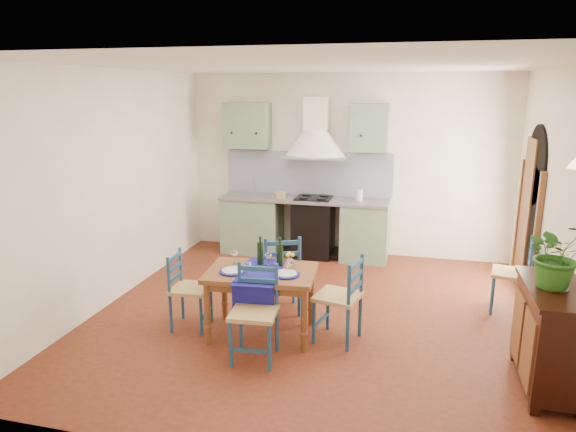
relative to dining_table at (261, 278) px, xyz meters
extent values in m
plane|color=#4A2110|center=(0.46, 0.58, -0.63)|extent=(5.00, 5.00, 0.00)
cube|color=white|center=(0.46, 3.08, 0.77)|extent=(5.00, 0.04, 2.80)
cube|color=gray|center=(-0.99, 2.77, -0.19)|extent=(0.90, 0.60, 0.88)
cube|color=gray|center=(0.81, 2.77, -0.19)|extent=(0.70, 0.60, 0.88)
cube|color=black|center=(0.01, 2.77, -0.19)|extent=(0.60, 0.58, 0.88)
cube|color=gray|center=(-0.14, 2.77, 0.27)|extent=(2.60, 0.64, 0.04)
cube|color=silver|center=(-0.99, 2.77, 0.26)|extent=(0.45, 0.40, 0.03)
cylinder|color=silver|center=(-0.99, 2.95, 0.42)|extent=(0.02, 0.02, 0.26)
cube|color=black|center=(0.01, 2.77, 0.29)|extent=(0.55, 0.48, 0.02)
cube|color=black|center=(-0.14, 2.82, -0.59)|extent=(2.60, 0.50, 0.08)
cube|color=#091250|center=(-0.14, 3.05, 0.63)|extent=(2.65, 0.05, 0.68)
cube|color=gray|center=(-1.09, 2.90, 1.37)|extent=(0.70, 0.34, 0.70)
cube|color=gray|center=(0.81, 2.90, 1.37)|extent=(0.55, 0.34, 0.70)
cone|color=white|center=(0.01, 2.83, 1.12)|extent=(0.96, 0.96, 0.40)
cube|color=white|center=(0.01, 2.92, 1.57)|extent=(0.36, 0.30, 0.50)
cube|color=white|center=(2.96, 0.58, 0.77)|extent=(0.04, 5.00, 2.80)
cube|color=black|center=(2.94, 1.98, 0.19)|extent=(0.03, 1.00, 1.65)
cylinder|color=black|center=(2.94, 1.98, 1.02)|extent=(0.03, 1.00, 1.00)
cube|color=brown|center=(2.92, 1.44, 0.19)|extent=(0.06, 0.06, 1.65)
cube|color=brown|center=(2.92, 2.52, 0.19)|extent=(0.06, 0.06, 1.65)
cube|color=brown|center=(2.93, 2.20, 0.35)|extent=(0.04, 0.55, 1.96)
cube|color=white|center=(-2.04, 0.58, 0.77)|extent=(0.04, 5.00, 2.80)
cube|color=white|center=(0.46, 0.58, 2.17)|extent=(5.00, 5.00, 0.01)
cube|color=brown|center=(0.00, 0.00, 0.05)|extent=(1.18, 0.84, 0.05)
cube|color=brown|center=(0.00, 0.00, -0.01)|extent=(1.06, 0.72, 0.08)
cylinder|color=brown|center=(-0.47, -0.34, -0.30)|extent=(0.07, 0.07, 0.66)
cylinder|color=brown|center=(-0.52, 0.27, -0.30)|extent=(0.07, 0.07, 0.66)
cylinder|color=brown|center=(0.52, -0.26, -0.30)|extent=(0.07, 0.07, 0.66)
cylinder|color=brown|center=(0.46, 0.35, -0.30)|extent=(0.07, 0.07, 0.66)
cube|color=navy|center=(0.00, -0.04, 0.08)|extent=(0.49, 0.87, 0.01)
cube|color=navy|center=(0.03, -0.38, -0.10)|extent=(0.42, 0.05, 0.38)
cylinder|color=navy|center=(-0.28, -0.11, 0.09)|extent=(0.28, 0.28, 0.01)
cylinder|color=silver|center=(-0.28, -0.11, 0.10)|extent=(0.22, 0.22, 0.01)
cylinder|color=navy|center=(0.28, -0.07, 0.09)|extent=(0.28, 0.28, 0.01)
cylinder|color=silver|center=(0.28, -0.07, 0.10)|extent=(0.22, 0.22, 0.01)
cylinder|color=black|center=(-0.07, 0.19, 0.24)|extent=(0.07, 0.07, 0.32)
cylinder|color=black|center=(0.15, 0.20, 0.24)|extent=(0.07, 0.07, 0.32)
cylinder|color=white|center=(0.26, 0.17, 0.14)|extent=(0.05, 0.05, 0.10)
sphere|color=yellow|center=(0.26, 0.17, 0.23)|extent=(0.10, 0.10, 0.10)
cylinder|color=navy|center=(-0.09, -0.73, -0.40)|extent=(0.04, 0.04, 0.47)
cylinder|color=navy|center=(-0.12, -0.36, -0.17)|extent=(0.04, 0.04, 0.93)
cylinder|color=navy|center=(0.28, -0.70, -0.40)|extent=(0.04, 0.04, 0.47)
cylinder|color=navy|center=(0.25, -0.33, -0.17)|extent=(0.04, 0.04, 0.93)
cube|color=tan|center=(0.08, -0.53, -0.14)|extent=(0.46, 0.46, 0.04)
cube|color=navy|center=(0.07, -0.34, -0.02)|extent=(0.39, 0.06, 0.05)
cube|color=navy|center=(0.07, -0.34, 0.11)|extent=(0.39, 0.06, 0.05)
cube|color=navy|center=(0.07, -0.34, 0.23)|extent=(0.39, 0.06, 0.05)
cube|color=navy|center=(0.10, -0.71, -0.45)|extent=(0.37, 0.06, 0.03)
cylinder|color=navy|center=(0.14, 0.88, -0.39)|extent=(0.04, 0.04, 0.49)
cylinder|color=navy|center=(0.29, 0.52, -0.16)|extent=(0.04, 0.04, 0.96)
cylinder|color=navy|center=(-0.21, 0.73, -0.39)|extent=(0.04, 0.04, 0.49)
cylinder|color=navy|center=(-0.06, 0.37, -0.16)|extent=(0.04, 0.04, 0.96)
cube|color=tan|center=(0.04, 0.63, -0.13)|extent=(0.59, 0.59, 0.04)
cube|color=navy|center=(0.11, 0.45, 0.00)|extent=(0.38, 0.18, 0.05)
cube|color=navy|center=(0.11, 0.45, 0.13)|extent=(0.38, 0.18, 0.05)
cube|color=navy|center=(0.11, 0.45, 0.26)|extent=(0.38, 0.18, 0.05)
cube|color=navy|center=(-0.04, 0.80, -0.44)|extent=(0.36, 0.18, 0.03)
cylinder|color=navy|center=(-0.62, -0.18, -0.42)|extent=(0.03, 0.03, 0.44)
cylinder|color=navy|center=(-0.96, -0.20, -0.21)|extent=(0.03, 0.03, 0.85)
cylinder|color=navy|center=(-0.64, 0.16, -0.42)|extent=(0.03, 0.03, 0.44)
cylinder|color=navy|center=(-0.98, 0.13, -0.21)|extent=(0.03, 0.03, 0.85)
cube|color=tan|center=(-0.80, -0.02, -0.18)|extent=(0.42, 0.42, 0.04)
cube|color=navy|center=(-0.97, -0.04, -0.07)|extent=(0.05, 0.36, 0.04)
cube|color=navy|center=(-0.97, -0.04, 0.05)|extent=(0.05, 0.36, 0.04)
cube|color=navy|center=(-0.97, -0.04, 0.16)|extent=(0.05, 0.36, 0.04)
cube|color=navy|center=(-0.63, -0.01, -0.46)|extent=(0.05, 0.34, 0.02)
cylinder|color=navy|center=(0.66, 0.28, -0.40)|extent=(0.04, 0.04, 0.47)
cylinder|color=navy|center=(1.02, 0.20, -0.17)|extent=(0.04, 0.04, 0.92)
cylinder|color=navy|center=(0.58, -0.07, -0.40)|extent=(0.04, 0.04, 0.47)
cylinder|color=navy|center=(0.94, -0.16, -0.17)|extent=(0.04, 0.04, 0.92)
cube|color=tan|center=(0.80, 0.06, -0.15)|extent=(0.52, 0.52, 0.04)
cube|color=navy|center=(0.98, 0.02, -0.02)|extent=(0.11, 0.38, 0.05)
cube|color=navy|center=(0.98, 0.02, 0.10)|extent=(0.11, 0.38, 0.05)
cube|color=navy|center=(0.98, 0.02, 0.22)|extent=(0.11, 0.38, 0.05)
cube|color=navy|center=(0.62, 0.10, -0.45)|extent=(0.11, 0.36, 0.03)
cylinder|color=navy|center=(2.51, 1.46, -0.40)|extent=(0.04, 0.04, 0.46)
cylinder|color=navy|center=(2.87, 1.39, -0.18)|extent=(0.04, 0.04, 0.91)
cylinder|color=navy|center=(2.45, 1.10, -0.40)|extent=(0.04, 0.04, 0.46)
cylinder|color=navy|center=(2.81, 1.04, -0.18)|extent=(0.04, 0.04, 0.91)
cube|color=tan|center=(2.66, 1.25, -0.15)|extent=(0.49, 0.49, 0.04)
cube|color=navy|center=(2.84, 1.22, -0.03)|extent=(0.09, 0.38, 0.05)
cube|color=navy|center=(2.84, 1.22, 0.09)|extent=(0.09, 0.38, 0.05)
cube|color=navy|center=(2.84, 1.22, 0.21)|extent=(0.09, 0.38, 0.05)
cube|color=navy|center=(2.48, 1.28, -0.45)|extent=(0.09, 0.36, 0.03)
cube|color=black|center=(2.72, -0.37, -0.14)|extent=(0.45, 1.00, 0.82)
cube|color=black|center=(2.72, -0.37, 0.28)|extent=(0.50, 1.05, 0.04)
cube|color=brown|center=(2.49, -0.60, -0.18)|extent=(0.02, 0.38, 0.63)
cube|color=brown|center=(2.49, -0.14, -0.18)|extent=(0.02, 0.38, 0.63)
cube|color=black|center=(2.55, -0.81, -0.59)|extent=(0.08, 0.08, 0.08)
cube|color=black|center=(2.55, 0.07, -0.59)|extent=(0.08, 0.08, 0.08)
cube|color=black|center=(2.90, 0.07, -0.59)|extent=(0.08, 0.08, 0.08)
imported|color=#27611B|center=(2.69, -0.36, 0.59)|extent=(0.63, 0.59, 0.58)
camera|label=1|loc=(1.49, -4.84, 1.93)|focal=32.00mm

